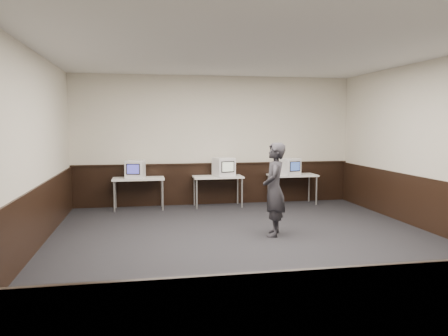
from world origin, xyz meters
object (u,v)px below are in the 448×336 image
Objects in this scene: desk_left at (138,181)px; desk_right at (292,177)px; desk_center at (218,179)px; person at (274,189)px; emac_right at (290,166)px; emac_left at (135,169)px; emac_center at (224,167)px.

desk_right is at bearing 0.00° from desk_left.
person is (0.53, -2.92, 0.16)m from desk_center.
desk_center is at bearing 161.16° from emac_right.
desk_left is 1.90m from desk_center.
desk_right is 2.35× the size of emac_left.
emac_right is (3.79, -0.03, -0.00)m from emac_left.
emac_center is at bearing 161.27° from emac_right.
desk_center and desk_right have the same top height.
emac_left is 0.90× the size of emac_center.
emac_right is at bearing -1.25° from desk_center.
emac_right is (-0.08, -0.04, 0.28)m from desk_right.
desk_center is 1.00× the size of desk_right.
person is at bearing -38.06° from emac_left.
person reaches higher than desk_right.
emac_center is (-1.75, -0.01, 0.30)m from desk_right.
emac_right reaches higher than desk_left.
emac_center reaches higher than desk_left.
desk_center is (1.90, 0.00, 0.00)m from desk_left.
emac_right is (1.67, -0.03, -0.02)m from emac_center.
desk_left and desk_center have the same top height.
emac_right is 3.16m from person.
desk_right is 0.29m from emac_right.
emac_center is 0.34× the size of person.
person is (-1.37, -2.92, 0.16)m from desk_right.
desk_center is 2.23× the size of emac_right.
emac_right is at bearing -0.61° from desk_left.
emac_right is (3.72, -0.04, 0.28)m from desk_left.
emac_center reaches higher than desk_right.
desk_left is at bearing 165.66° from emac_center.
emac_left reaches higher than emac_right.
emac_center reaches higher than emac_right.
emac_left is (-3.87, -0.01, 0.28)m from desk_right.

